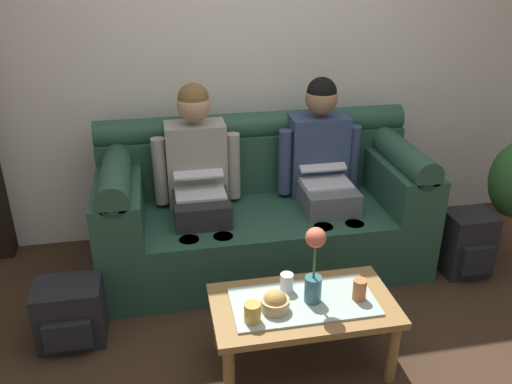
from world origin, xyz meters
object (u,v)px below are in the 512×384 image
(couch, at_px, (261,209))
(snack_bowl, at_px, (275,302))
(cup_near_right, at_px, (360,289))
(person_left, at_px, (198,175))
(coffee_table, at_px, (303,311))
(flower_vase, at_px, (314,264))
(cup_near_left, at_px, (252,312))
(cup_far_center, at_px, (287,283))
(backpack_right, at_px, (467,244))
(person_right, at_px, (322,166))
(backpack_left, at_px, (71,313))

(couch, bearing_deg, snack_bowl, -98.01)
(cup_near_right, bearing_deg, couch, 104.14)
(person_left, height_order, coffee_table, person_left)
(couch, relative_size, coffee_table, 2.30)
(flower_vase, distance_m, snack_bowl, 0.26)
(cup_near_left, height_order, cup_far_center, cup_far_center)
(cup_far_center, bearing_deg, backpack_right, 21.18)
(backpack_right, bearing_deg, person_left, 165.81)
(person_left, relative_size, snack_bowl, 8.83)
(flower_vase, distance_m, cup_far_center, 0.22)
(person_left, bearing_deg, cup_far_center, -69.87)
(cup_far_center, bearing_deg, snack_bowl, -123.36)
(person_right, relative_size, backpack_right, 2.87)
(snack_bowl, relative_size, cup_near_left, 1.47)
(coffee_table, bearing_deg, cup_near_left, -159.78)
(coffee_table, xyz_separation_m, snack_bowl, (-0.15, -0.04, 0.10))
(cup_near_right, xyz_separation_m, backpack_right, (1.01, 0.65, -0.24))
(snack_bowl, distance_m, cup_near_left, 0.14)
(couch, distance_m, cup_near_right, 1.12)
(flower_vase, height_order, cup_near_left, flower_vase)
(flower_vase, bearing_deg, person_left, 113.26)
(couch, distance_m, cup_far_center, 0.95)
(person_right, xyz_separation_m, cup_near_left, (-0.68, -1.14, -0.22))
(cup_near_left, height_order, backpack_right, cup_near_left)
(coffee_table, relative_size, cup_far_center, 9.31)
(backpack_right, bearing_deg, snack_bowl, -155.32)
(snack_bowl, xyz_separation_m, backpack_left, (-1.03, 0.46, -0.26))
(person_right, relative_size, backpack_left, 3.48)
(flower_vase, bearing_deg, cup_near_left, -163.37)
(coffee_table, bearing_deg, flower_vase, -8.43)
(snack_bowl, distance_m, backpack_right, 1.59)
(person_right, bearing_deg, cup_near_left, -120.81)
(couch, relative_size, snack_bowl, 15.07)
(coffee_table, bearing_deg, person_left, 111.38)
(coffee_table, height_order, flower_vase, flower_vase)
(flower_vase, height_order, cup_near_right, flower_vase)
(person_right, height_order, cup_near_right, person_right)
(snack_bowl, relative_size, cup_far_center, 1.42)
(flower_vase, bearing_deg, backpack_right, 26.78)
(cup_far_center, bearing_deg, person_left, 110.13)
(person_right, bearing_deg, flower_vase, -109.20)
(person_left, distance_m, flower_vase, 1.14)
(couch, distance_m, flower_vase, 1.08)
(couch, height_order, coffee_table, couch)
(couch, relative_size, person_left, 1.71)
(flower_vase, height_order, backpack_left, flower_vase)
(coffee_table, bearing_deg, cup_far_center, 122.26)
(person_right, relative_size, cup_near_left, 13.02)
(snack_bowl, height_order, cup_near_left, snack_bowl)
(couch, relative_size, cup_near_right, 19.10)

